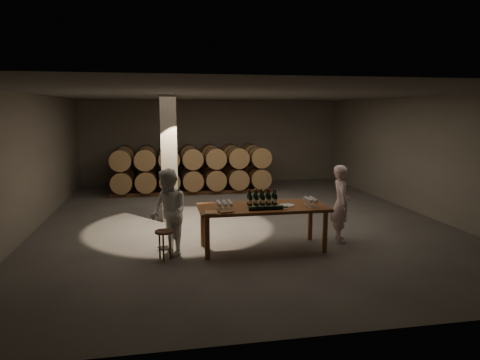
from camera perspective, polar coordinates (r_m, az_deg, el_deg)
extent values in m
plane|color=#4F4C4A|center=(11.27, 0.02, -5.21)|extent=(12.00, 12.00, 0.00)
plane|color=#605E59|center=(10.92, 0.02, 11.27)|extent=(12.00, 12.00, 0.00)
plane|color=slate|center=(16.89, -3.71, 5.09)|extent=(10.00, 0.00, 10.00)
plane|color=slate|center=(5.27, 12.05, -4.21)|extent=(10.00, 0.00, 10.00)
plane|color=slate|center=(11.21, -26.01, 2.10)|extent=(0.00, 12.00, 12.00)
plane|color=slate|center=(12.87, 22.52, 3.12)|extent=(0.00, 12.00, 12.00)
cube|color=gray|center=(11.00, -9.44, 2.79)|extent=(0.40, 0.40, 3.20)
cylinder|color=brown|center=(8.20, -4.39, -7.74)|extent=(0.10, 0.10, 0.84)
cylinder|color=brown|center=(8.75, 11.27, -6.79)|extent=(0.10, 0.10, 0.84)
cylinder|color=brown|center=(9.02, -4.98, -6.17)|extent=(0.10, 0.10, 0.84)
cylinder|color=brown|center=(9.53, 9.36, -5.42)|extent=(0.10, 0.10, 0.84)
cube|color=brown|center=(8.69, 3.04, -3.68)|extent=(2.60, 1.10, 0.06)
cube|color=#51351C|center=(15.90, -6.62, -0.80)|extent=(5.48, 0.10, 0.12)
cube|color=#51351C|center=(16.49, -6.76, -0.45)|extent=(5.48, 0.10, 0.12)
cylinder|color=#A9804C|center=(16.15, -15.03, 0.57)|extent=(0.70, 0.95, 0.70)
cylinder|color=black|center=(15.90, -15.10, 0.43)|extent=(0.73, 0.04, 0.73)
cylinder|color=black|center=(16.41, -14.96, 0.71)|extent=(0.73, 0.04, 0.73)
cylinder|color=#A9804C|center=(16.11, -12.26, 0.65)|extent=(0.70, 0.95, 0.70)
cylinder|color=black|center=(15.85, -12.29, 0.52)|extent=(0.73, 0.04, 0.73)
cylinder|color=black|center=(16.37, -12.24, 0.79)|extent=(0.73, 0.04, 0.73)
cylinder|color=#A9804C|center=(16.10, -9.49, 0.74)|extent=(0.70, 0.95, 0.70)
cylinder|color=black|center=(15.85, -9.47, 0.60)|extent=(0.73, 0.04, 0.73)
cylinder|color=black|center=(16.36, -9.51, 0.87)|extent=(0.73, 0.04, 0.73)
cylinder|color=#A9804C|center=(16.13, -6.72, 0.81)|extent=(0.70, 0.95, 0.70)
cylinder|color=black|center=(15.88, -6.65, 0.68)|extent=(0.73, 0.04, 0.73)
cylinder|color=black|center=(16.39, -6.78, 0.94)|extent=(0.73, 0.04, 0.73)
cylinder|color=#A9804C|center=(16.20, -3.97, 0.89)|extent=(0.70, 0.95, 0.70)
cylinder|color=black|center=(15.95, -3.86, 0.76)|extent=(0.73, 0.04, 0.73)
cylinder|color=black|center=(16.46, -4.07, 1.02)|extent=(0.73, 0.04, 0.73)
cylinder|color=#A9804C|center=(16.31, -1.24, 0.97)|extent=(0.70, 0.95, 0.70)
cylinder|color=black|center=(16.05, -1.09, 0.84)|extent=(0.73, 0.04, 0.73)
cylinder|color=black|center=(16.56, -1.39, 1.09)|extent=(0.73, 0.04, 0.73)
cylinder|color=#A9804C|center=(16.45, 1.44, 1.04)|extent=(0.70, 0.95, 0.70)
cylinder|color=black|center=(16.20, 1.63, 0.91)|extent=(0.73, 0.04, 0.73)
cylinder|color=black|center=(16.70, 1.26, 1.16)|extent=(0.73, 0.04, 0.73)
cylinder|color=#A9804C|center=(16.06, -15.14, 3.18)|extent=(0.70, 0.95, 0.70)
cylinder|color=black|center=(15.81, -15.21, 3.09)|extent=(0.73, 0.04, 0.73)
cylinder|color=black|center=(16.32, -15.07, 3.28)|extent=(0.73, 0.04, 0.73)
cylinder|color=#A9804C|center=(16.02, -12.35, 3.27)|extent=(0.70, 0.95, 0.70)
cylinder|color=black|center=(15.76, -12.38, 3.18)|extent=(0.73, 0.04, 0.73)
cylinder|color=black|center=(16.28, -12.32, 3.36)|extent=(0.73, 0.04, 0.73)
cylinder|color=#A9804C|center=(16.01, -9.56, 3.36)|extent=(0.70, 0.95, 0.70)
cylinder|color=black|center=(15.75, -9.54, 3.26)|extent=(0.73, 0.04, 0.73)
cylinder|color=black|center=(16.27, -9.57, 3.45)|extent=(0.73, 0.04, 0.73)
cylinder|color=#A9804C|center=(16.04, -6.77, 3.43)|extent=(0.70, 0.95, 0.70)
cylinder|color=black|center=(15.79, -6.70, 3.34)|extent=(0.73, 0.04, 0.73)
cylinder|color=black|center=(16.30, -6.83, 3.52)|extent=(0.73, 0.04, 0.73)
cylinder|color=#A9804C|center=(16.11, -3.99, 3.50)|extent=(0.70, 0.95, 0.70)
cylinder|color=black|center=(15.86, -3.89, 3.41)|extent=(0.73, 0.04, 0.73)
cylinder|color=black|center=(16.37, -4.10, 3.58)|extent=(0.73, 0.04, 0.73)
cylinder|color=#A9804C|center=(16.22, -1.25, 3.55)|extent=(0.70, 0.95, 0.70)
cylinder|color=black|center=(15.96, -1.10, 3.46)|extent=(0.73, 0.04, 0.73)
cylinder|color=black|center=(16.47, -1.40, 3.64)|extent=(0.73, 0.04, 0.73)
cylinder|color=#A9804C|center=(16.36, 1.45, 3.60)|extent=(0.70, 0.95, 0.70)
cylinder|color=black|center=(16.11, 1.64, 3.51)|extent=(0.73, 0.04, 0.73)
cylinder|color=black|center=(16.62, 1.27, 3.69)|extent=(0.73, 0.04, 0.73)
cube|color=#51351C|center=(14.53, -6.24, -1.75)|extent=(5.48, 0.10, 0.12)
cube|color=#51351C|center=(15.12, -6.41, -1.32)|extent=(5.48, 0.10, 0.12)
cylinder|color=#A9804C|center=(14.78, -15.44, -0.23)|extent=(0.70, 0.95, 0.70)
cylinder|color=black|center=(14.52, -15.52, -0.39)|extent=(0.73, 0.04, 0.73)
cylinder|color=black|center=(15.03, -15.36, -0.07)|extent=(0.73, 0.04, 0.73)
cylinder|color=#A9804C|center=(14.73, -12.41, -0.14)|extent=(0.70, 0.95, 0.70)
cylinder|color=black|center=(14.47, -12.45, -0.30)|extent=(0.73, 0.04, 0.73)
cylinder|color=black|center=(14.98, -12.38, 0.02)|extent=(0.73, 0.04, 0.73)
cylinder|color=#A9804C|center=(14.72, -9.38, -0.05)|extent=(0.70, 0.95, 0.70)
cylinder|color=black|center=(14.46, -9.36, -0.21)|extent=(0.73, 0.04, 0.73)
cylinder|color=black|center=(14.98, -9.40, 0.11)|extent=(0.73, 0.04, 0.73)
cylinder|color=#A9804C|center=(14.75, -6.35, 0.04)|extent=(0.70, 0.95, 0.70)
cylinder|color=black|center=(14.50, -6.28, -0.12)|extent=(0.73, 0.04, 0.73)
cylinder|color=black|center=(15.01, -6.42, 0.19)|extent=(0.73, 0.04, 0.73)
cylinder|color=#A9804C|center=(14.83, -3.34, 0.12)|extent=(0.70, 0.95, 0.70)
cylinder|color=black|center=(14.57, -3.22, -0.03)|extent=(0.73, 0.04, 0.73)
cylinder|color=black|center=(15.08, -3.47, 0.28)|extent=(0.73, 0.04, 0.73)
cylinder|color=#A9804C|center=(14.94, -0.38, 0.21)|extent=(0.70, 0.95, 0.70)
cylinder|color=black|center=(14.69, -0.20, 0.05)|extent=(0.73, 0.04, 0.73)
cylinder|color=black|center=(15.20, -0.55, 0.36)|extent=(0.73, 0.04, 0.73)
cylinder|color=#A9804C|center=(15.10, 2.54, 0.29)|extent=(0.70, 0.95, 0.70)
cylinder|color=black|center=(14.85, 2.76, 0.14)|extent=(0.73, 0.04, 0.73)
cylinder|color=black|center=(15.35, 2.32, 0.44)|extent=(0.73, 0.04, 0.73)
cylinder|color=#A9804C|center=(14.68, -15.56, 2.62)|extent=(0.70, 0.95, 0.70)
cylinder|color=black|center=(14.42, -15.65, 2.51)|extent=(0.73, 0.04, 0.73)
cylinder|color=black|center=(14.93, -15.48, 2.74)|extent=(0.73, 0.04, 0.73)
cylinder|color=#A9804C|center=(14.63, -12.51, 2.72)|extent=(0.70, 0.95, 0.70)
cylinder|color=black|center=(14.37, -12.55, 2.61)|extent=(0.73, 0.04, 0.73)
cylinder|color=black|center=(14.89, -12.48, 2.83)|extent=(0.73, 0.04, 0.73)
cylinder|color=#A9804C|center=(14.62, -9.46, 2.81)|extent=(0.70, 0.95, 0.70)
cylinder|color=black|center=(14.36, -9.43, 2.70)|extent=(0.73, 0.04, 0.73)
cylinder|color=black|center=(14.88, -9.48, 2.92)|extent=(0.73, 0.04, 0.73)
cylinder|color=#A9804C|center=(14.65, -6.40, 2.89)|extent=(0.70, 0.95, 0.70)
cylinder|color=black|center=(14.40, -6.33, 2.78)|extent=(0.73, 0.04, 0.73)
cylinder|color=black|center=(14.91, -6.48, 3.00)|extent=(0.73, 0.04, 0.73)
cylinder|color=#A9804C|center=(14.73, -3.37, 2.97)|extent=(0.70, 0.95, 0.70)
cylinder|color=black|center=(14.47, -3.24, 2.86)|extent=(0.73, 0.04, 0.73)
cylinder|color=black|center=(14.99, -3.50, 3.07)|extent=(0.73, 0.04, 0.73)
cylinder|color=#A9804C|center=(14.85, -0.38, 3.03)|extent=(0.70, 0.95, 0.70)
cylinder|color=black|center=(14.59, -0.20, 2.92)|extent=(0.73, 0.04, 0.73)
cylinder|color=black|center=(15.10, -0.55, 3.14)|extent=(0.73, 0.04, 0.73)
cylinder|color=#A9804C|center=(15.00, 2.56, 3.09)|extent=(0.70, 0.95, 0.70)
cylinder|color=black|center=(14.75, 2.79, 2.98)|extent=(0.73, 0.04, 0.73)
cylinder|color=black|center=(15.25, 2.34, 3.19)|extent=(0.73, 0.04, 0.73)
cylinder|color=black|center=(8.59, 1.40, -2.84)|extent=(0.08, 0.08, 0.22)
cylinder|color=silver|center=(8.60, 1.40, -2.91)|extent=(0.08, 0.08, 0.07)
cylinder|color=black|center=(8.56, 1.40, -1.82)|extent=(0.03, 0.03, 0.09)
cylinder|color=gold|center=(8.55, 1.41, -1.48)|extent=(0.03, 0.03, 0.03)
cylinder|color=black|center=(8.74, 1.20, -2.64)|extent=(0.08, 0.08, 0.22)
cylinder|color=silver|center=(8.74, 1.20, -2.71)|extent=(0.08, 0.08, 0.07)
cylinder|color=black|center=(8.71, 1.20, -1.63)|extent=(0.03, 0.03, 0.09)
cylinder|color=maroon|center=(8.70, 1.20, -1.30)|extent=(0.03, 0.03, 0.03)
cylinder|color=black|center=(8.62, 2.25, -2.81)|extent=(0.08, 0.08, 0.22)
cylinder|color=silver|center=(8.62, 2.25, -2.88)|extent=(0.08, 0.08, 0.07)
cylinder|color=black|center=(8.59, 2.25, -1.78)|extent=(0.03, 0.03, 0.09)
cylinder|color=maroon|center=(8.58, 2.26, -1.45)|extent=(0.03, 0.03, 0.03)
cylinder|color=black|center=(8.77, 2.03, -2.61)|extent=(0.08, 0.08, 0.22)
cylinder|color=silver|center=(8.77, 2.03, -2.68)|extent=(0.08, 0.08, 0.07)
cylinder|color=black|center=(8.73, 2.04, -1.60)|extent=(0.03, 0.03, 0.09)
cylinder|color=gold|center=(8.72, 2.04, -1.27)|extent=(0.03, 0.03, 0.03)
cylinder|color=black|center=(8.65, 3.09, -2.78)|extent=(0.08, 0.08, 0.22)
cylinder|color=silver|center=(8.65, 3.09, -2.84)|extent=(0.08, 0.08, 0.07)
cylinder|color=black|center=(8.62, 3.10, -1.75)|extent=(0.03, 0.03, 0.09)
cylinder|color=gold|center=(8.61, 3.10, -1.42)|extent=(0.03, 0.03, 0.03)
cylinder|color=black|center=(8.79, 2.86, -2.58)|extent=(0.08, 0.08, 0.22)
cylinder|color=silver|center=(8.80, 2.86, -2.64)|extent=(0.08, 0.08, 0.07)
cylinder|color=black|center=(8.76, 2.87, -1.57)|extent=(0.03, 0.03, 0.09)
cylinder|color=maroon|center=(8.75, 2.87, -1.24)|extent=(0.03, 0.03, 0.03)
cylinder|color=black|center=(8.68, 3.92, -2.74)|extent=(0.08, 0.08, 0.22)
cylinder|color=silver|center=(8.68, 3.92, -2.81)|extent=(0.08, 0.08, 0.07)
cylinder|color=black|center=(8.65, 3.93, -1.72)|extent=(0.03, 0.03, 0.09)
cylinder|color=maroon|center=(8.64, 3.94, -1.39)|extent=(0.03, 0.03, 0.03)
cylinder|color=black|center=(8.82, 3.68, -2.54)|extent=(0.08, 0.08, 0.22)
cylinder|color=silver|center=(8.83, 3.68, -2.61)|extent=(0.08, 0.08, 0.07)
cylinder|color=black|center=(8.79, 3.69, -1.54)|extent=(0.03, 0.03, 0.09)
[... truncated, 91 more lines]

